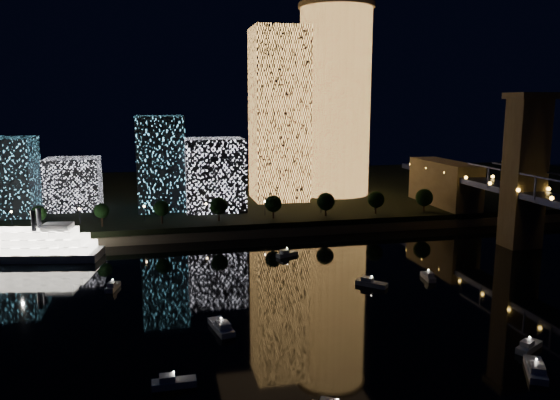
{
  "coord_description": "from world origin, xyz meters",
  "views": [
    {
      "loc": [
        -50.53,
        -103.33,
        46.91
      ],
      "look_at": [
        -14.95,
        55.0,
        17.82
      ],
      "focal_mm": 35.0,
      "sensor_mm": 36.0,
      "label": 1
    }
  ],
  "objects": [
    {
      "name": "ground",
      "position": [
        0.0,
        0.0,
        0.0
      ],
      "size": [
        520.0,
        520.0,
        0.0
      ],
      "primitive_type": "plane",
      "color": "black",
      "rests_on": "ground"
    },
    {
      "name": "far_bank",
      "position": [
        0.0,
        160.0,
        2.5
      ],
      "size": [
        420.0,
        160.0,
        5.0
      ],
      "primitive_type": "cube",
      "color": "black",
      "rests_on": "ground"
    },
    {
      "name": "seawall",
      "position": [
        0.0,
        82.0,
        1.5
      ],
      "size": [
        420.0,
        6.0,
        3.0
      ],
      "primitive_type": "cube",
      "color": "#6B5E4C",
      "rests_on": "ground"
    },
    {
      "name": "tower_cylindrical",
      "position": [
        28.89,
        136.5,
        47.56
      ],
      "size": [
        34.0,
        34.0,
        84.86
      ],
      "color": "#EEA24C",
      "rests_on": "far_bank"
    },
    {
      "name": "tower_rectangular",
      "position": [
        1.0,
        128.15,
        41.51
      ],
      "size": [
        22.95,
        22.95,
        73.01
      ],
      "primitive_type": "cube",
      "color": "#EEA24C",
      "rests_on": "far_bank"
    },
    {
      "name": "midrise_blocks",
      "position": [
        -65.25,
        116.6,
        20.01
      ],
      "size": [
        99.26,
        32.97,
        36.8
      ],
      "color": "white",
      "rests_on": "far_bank"
    },
    {
      "name": "riverboat",
      "position": [
        -95.24,
        70.5,
        4.06
      ],
      "size": [
        53.57,
        19.92,
        15.83
      ],
      "color": "silver",
      "rests_on": "ground"
    },
    {
      "name": "motorboats",
      "position": [
        -4.83,
        1.85,
        0.81
      ],
      "size": [
        130.21,
        92.19,
        2.78
      ],
      "color": "silver",
      "rests_on": "ground"
    },
    {
      "name": "esplanade_trees",
      "position": [
        -23.62,
        88.0,
        10.47
      ],
      "size": [
        166.9,
        6.99,
        9.0
      ],
      "color": "black",
      "rests_on": "far_bank"
    },
    {
      "name": "street_lamps",
      "position": [
        -34.0,
        94.0,
        9.02
      ],
      "size": [
        132.7,
        0.7,
        5.65
      ],
      "color": "black",
      "rests_on": "far_bank"
    }
  ]
}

